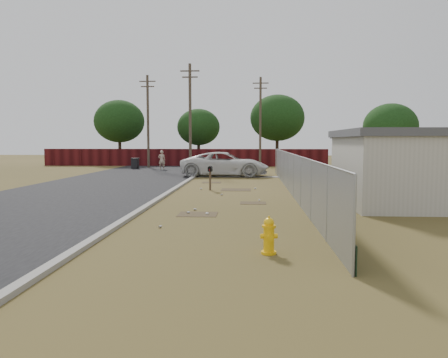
# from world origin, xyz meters

# --- Properties ---
(ground) EXTENTS (120.00, 120.00, 0.00)m
(ground) POSITION_xyz_m (0.00, 0.00, 0.00)
(ground) COLOR brown
(ground) RESTS_ON ground
(street) EXTENTS (15.10, 60.00, 0.12)m
(street) POSITION_xyz_m (-6.76, 8.05, 0.02)
(street) COLOR black
(street) RESTS_ON ground
(chainlink_fence) EXTENTS (0.10, 27.06, 2.02)m
(chainlink_fence) POSITION_xyz_m (3.12, 1.03, 0.80)
(chainlink_fence) COLOR #92959A
(chainlink_fence) RESTS_ON ground
(privacy_fence) EXTENTS (30.00, 0.12, 1.80)m
(privacy_fence) POSITION_xyz_m (-6.00, 25.00, 0.90)
(privacy_fence) COLOR #4D1013
(privacy_fence) RESTS_ON ground
(utility_poles) EXTENTS (12.60, 8.24, 9.00)m
(utility_poles) POSITION_xyz_m (-3.67, 20.67, 4.69)
(utility_poles) COLOR brown
(utility_poles) RESTS_ON ground
(houses) EXTENTS (9.30, 17.24, 3.10)m
(houses) POSITION_xyz_m (9.70, 3.13, 1.56)
(houses) COLOR beige
(houses) RESTS_ON ground
(horizon_trees) EXTENTS (33.32, 31.94, 7.78)m
(horizon_trees) POSITION_xyz_m (0.84, 23.56, 4.63)
(horizon_trees) COLOR #382A19
(horizon_trees) RESTS_ON ground
(fire_hydrant) EXTENTS (0.41, 0.42, 0.90)m
(fire_hydrant) POSITION_xyz_m (1.53, -10.37, 0.42)
(fire_hydrant) COLOR yellow
(fire_hydrant) RESTS_ON ground
(mailbox) EXTENTS (0.22, 0.56, 1.30)m
(mailbox) POSITION_xyz_m (-1.08, 2.70, 1.03)
(mailbox) COLOR brown
(mailbox) RESTS_ON ground
(pickup_truck) EXTENTS (6.57, 3.08, 1.82)m
(pickup_truck) POSITION_xyz_m (-0.86, 12.05, 0.91)
(pickup_truck) COLOR silver
(pickup_truck) RESTS_ON ground
(pedestrian) EXTENTS (0.68, 0.48, 1.77)m
(pedestrian) POSITION_xyz_m (-7.07, 19.05, 0.88)
(pedestrian) COLOR tan
(pedestrian) RESTS_ON ground
(trash_bin) EXTENTS (0.69, 0.76, 1.02)m
(trash_bin) POSITION_xyz_m (-9.89, 20.25, 0.53)
(trash_bin) COLOR black
(trash_bin) RESTS_ON ground
(scattered_litter) EXTENTS (3.22, 10.97, 0.07)m
(scattered_litter) POSITION_xyz_m (-0.43, -1.98, 0.04)
(scattered_litter) COLOR white
(scattered_litter) RESTS_ON ground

